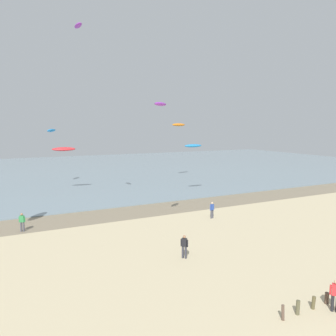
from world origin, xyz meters
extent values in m
cube|color=#84755B|center=(0.00, 27.24, 0.00)|extent=(120.00, 5.36, 0.01)
cube|color=gray|center=(0.00, 64.93, 0.05)|extent=(160.00, 70.00, 0.10)
cylinder|color=brown|center=(0.90, 4.76, 0.39)|extent=(0.16, 0.18, 0.78)
cylinder|color=brown|center=(1.94, 4.79, 0.37)|extent=(0.23, 0.21, 0.74)
cylinder|color=brown|center=(3.06, 4.79, 0.34)|extent=(0.21, 0.21, 0.70)
cylinder|color=brown|center=(4.12, 4.82, 0.31)|extent=(0.23, 0.24, 0.64)
cylinder|color=#383842|center=(0.22, 13.64, 0.44)|extent=(0.16, 0.16, 0.88)
cylinder|color=#383842|center=(0.37, 13.48, 0.44)|extent=(0.16, 0.16, 0.88)
cube|color=black|center=(0.29, 13.56, 1.18)|extent=(0.40, 0.41, 0.60)
sphere|color=#9E7051|center=(0.29, 13.56, 1.60)|extent=(0.22, 0.22, 0.22)
cylinder|color=black|center=(0.13, 13.73, 1.13)|extent=(0.09, 0.09, 0.52)
cylinder|color=black|center=(0.45, 13.38, 1.13)|extent=(0.09, 0.09, 0.52)
cylinder|color=#4C4C56|center=(8.01, 21.35, 0.44)|extent=(0.16, 0.16, 0.88)
cylinder|color=#4C4C56|center=(7.80, 21.30, 0.44)|extent=(0.16, 0.16, 0.88)
cube|color=#2D4CA5|center=(7.91, 21.32, 1.18)|extent=(0.40, 0.29, 0.60)
sphere|color=beige|center=(7.91, 21.32, 1.60)|extent=(0.22, 0.22, 0.22)
cylinder|color=#2D4CA5|center=(8.14, 21.37, 1.13)|extent=(0.09, 0.09, 0.52)
cylinder|color=#2D4CA5|center=(7.67, 21.28, 1.13)|extent=(0.09, 0.09, 0.52)
cylinder|color=#232328|center=(3.77, 4.22, 0.44)|extent=(0.16, 0.16, 0.88)
cube|color=red|center=(3.84, 4.13, 1.18)|extent=(0.40, 0.42, 0.60)
sphere|color=tan|center=(3.84, 4.13, 1.60)|extent=(0.22, 0.22, 0.22)
cylinder|color=red|center=(3.69, 4.32, 1.13)|extent=(0.09, 0.09, 0.52)
cylinder|color=#4C4C56|center=(-9.74, 25.28, 0.44)|extent=(0.16, 0.16, 0.88)
cylinder|color=#4C4C56|center=(-9.94, 25.36, 0.44)|extent=(0.16, 0.16, 0.88)
cube|color=#338C4C|center=(-9.84, 25.32, 1.18)|extent=(0.42, 0.34, 0.60)
sphere|color=#9E7051|center=(-9.84, 25.32, 1.60)|extent=(0.22, 0.22, 0.22)
cylinder|color=#338C4C|center=(-9.62, 25.23, 1.13)|extent=(0.09, 0.09, 0.52)
cylinder|color=#338C4C|center=(-10.06, 25.41, 1.13)|extent=(0.09, 0.09, 0.52)
ellipsoid|color=red|center=(-3.48, 41.59, 6.26)|extent=(3.31, 1.52, 0.69)
ellipsoid|color=#2384D1|center=(12.17, 32.41, 6.81)|extent=(2.72, 0.99, 0.48)
ellipsoid|color=purple|center=(1.01, 19.06, 11.28)|extent=(1.85, 1.67, 0.34)
ellipsoid|color=orange|center=(16.30, 44.30, 9.71)|extent=(3.29, 2.03, 0.54)
ellipsoid|color=purple|center=(-3.59, 28.66, 19.47)|extent=(0.67, 1.93, 0.39)
ellipsoid|color=#2384D1|center=(-4.38, 46.86, 8.81)|extent=(2.09, 2.76, 0.67)
camera|label=1|loc=(-10.81, -6.19, 9.42)|focal=35.11mm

